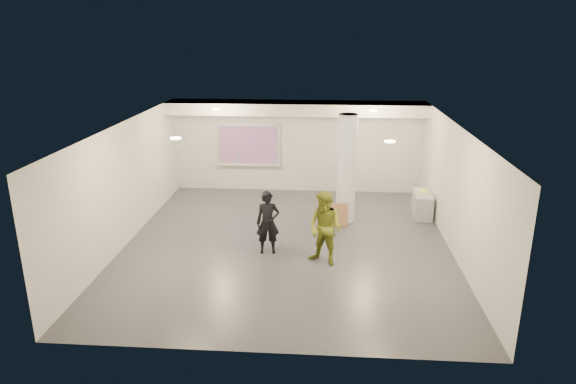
# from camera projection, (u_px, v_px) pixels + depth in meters

# --- Properties ---
(floor) EXTENTS (8.00, 9.00, 0.01)m
(floor) POSITION_uv_depth(u_px,v_px,m) (287.00, 244.00, 12.82)
(floor) COLOR #3B3D42
(floor) RESTS_ON ground
(ceiling) EXTENTS (8.00, 9.00, 0.01)m
(ceiling) POSITION_uv_depth(u_px,v_px,m) (287.00, 126.00, 11.90)
(ceiling) COLOR white
(ceiling) RESTS_ON floor
(wall_back) EXTENTS (8.00, 0.01, 3.00)m
(wall_back) POSITION_uv_depth(u_px,v_px,m) (297.00, 146.00, 16.63)
(wall_back) COLOR silver
(wall_back) RESTS_ON floor
(wall_front) EXTENTS (8.00, 0.01, 3.00)m
(wall_front) POSITION_uv_depth(u_px,v_px,m) (265.00, 272.00, 8.09)
(wall_front) COLOR silver
(wall_front) RESTS_ON floor
(wall_left) EXTENTS (0.01, 9.00, 3.00)m
(wall_left) POSITION_uv_depth(u_px,v_px,m) (125.00, 184.00, 12.64)
(wall_left) COLOR silver
(wall_left) RESTS_ON floor
(wall_right) EXTENTS (0.01, 9.00, 3.00)m
(wall_right) POSITION_uv_depth(u_px,v_px,m) (456.00, 191.00, 12.08)
(wall_right) COLOR silver
(wall_right) RESTS_ON floor
(soffit_band) EXTENTS (8.00, 1.10, 0.36)m
(soffit_band) POSITION_uv_depth(u_px,v_px,m) (296.00, 108.00, 15.71)
(soffit_band) COLOR silver
(soffit_band) RESTS_ON ceiling
(downlight_nw) EXTENTS (0.22, 0.22, 0.02)m
(downlight_nw) POSITION_uv_depth(u_px,v_px,m) (216.00, 109.00, 14.44)
(downlight_nw) COLOR #FFF496
(downlight_nw) RESTS_ON ceiling
(downlight_ne) EXTENTS (0.22, 0.22, 0.02)m
(downlight_ne) POSITION_uv_depth(u_px,v_px,m) (373.00, 111.00, 14.13)
(downlight_ne) COLOR #FFF496
(downlight_ne) RESTS_ON ceiling
(downlight_sw) EXTENTS (0.22, 0.22, 0.02)m
(downlight_sw) POSITION_uv_depth(u_px,v_px,m) (176.00, 138.00, 10.64)
(downlight_sw) COLOR #FFF496
(downlight_sw) RESTS_ON ceiling
(downlight_se) EXTENTS (0.22, 0.22, 0.02)m
(downlight_se) POSITION_uv_depth(u_px,v_px,m) (390.00, 142.00, 10.33)
(downlight_se) COLOR #FFF496
(downlight_se) RESTS_ON ceiling
(column) EXTENTS (0.52, 0.52, 3.00)m
(column) POSITION_uv_depth(u_px,v_px,m) (347.00, 169.00, 13.97)
(column) COLOR white
(column) RESTS_ON floor
(projection_screen) EXTENTS (2.10, 0.13, 1.42)m
(projection_screen) POSITION_uv_depth(u_px,v_px,m) (248.00, 145.00, 16.69)
(projection_screen) COLOR silver
(projection_screen) RESTS_ON wall_back
(credenza) EXTENTS (0.56, 1.20, 0.68)m
(credenza) POSITION_uv_depth(u_px,v_px,m) (422.00, 204.00, 14.70)
(credenza) COLOR #929597
(credenza) RESTS_ON floor
(papers_stack) EXTENTS (0.37, 0.41, 0.02)m
(papers_stack) POSITION_uv_depth(u_px,v_px,m) (422.00, 190.00, 14.79)
(papers_stack) COLOR white
(papers_stack) RESTS_ON credenza
(postit_pad) EXTENTS (0.23, 0.29, 0.03)m
(postit_pad) POSITION_uv_depth(u_px,v_px,m) (424.00, 191.00, 14.70)
(postit_pad) COLOR #EBF52A
(postit_pad) RESTS_ON credenza
(cardboard_back) EXTENTS (0.58, 0.17, 0.63)m
(cardboard_back) POSITION_uv_depth(u_px,v_px,m) (337.00, 215.00, 13.97)
(cardboard_back) COLOR #946542
(cardboard_back) RESTS_ON floor
(cardboard_front) EXTENTS (0.53, 0.22, 0.56)m
(cardboard_front) POSITION_uv_depth(u_px,v_px,m) (336.00, 214.00, 14.13)
(cardboard_front) COLOR #946542
(cardboard_front) RESTS_ON floor
(woman) EXTENTS (0.60, 0.44, 1.53)m
(woman) POSITION_uv_depth(u_px,v_px,m) (268.00, 223.00, 12.14)
(woman) COLOR black
(woman) RESTS_ON floor
(man) EXTENTS (1.05, 0.98, 1.72)m
(man) POSITION_uv_depth(u_px,v_px,m) (325.00, 228.00, 11.55)
(man) COLOR olive
(man) RESTS_ON floor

